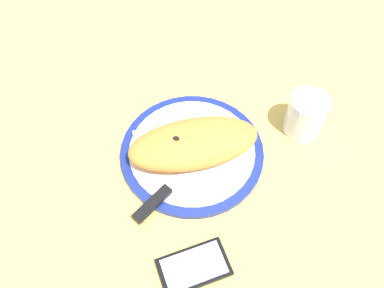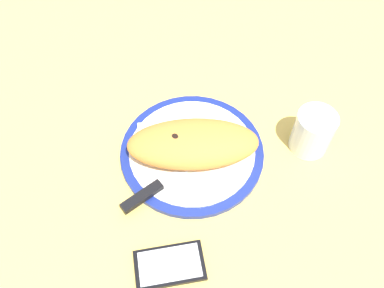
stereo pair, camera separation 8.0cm
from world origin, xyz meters
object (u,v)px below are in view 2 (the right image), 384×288
plate (192,152)px  fork (172,125)px  smartphone (170,265)px  water_glass (312,133)px  knife (158,186)px  calzone (193,144)px

plate → fork: bearing=-71.8°
smartphone → water_glass: bearing=-154.9°
fork → knife: 14.80cm
calzone → knife: (8.65, 5.61, -2.63)cm
calzone → knife: calzone is taller
calzone → smartphone: calzone is taller
knife → water_glass: 32.52cm
smartphone → water_glass: (-34.26, -16.03, 3.54)cm
calzone → plate: bearing=-99.0°
plate → fork: 7.45cm
fork → smartphone: size_ratio=1.38×
calzone → fork: (2.20, -7.70, -2.91)cm
fork → water_glass: 28.75cm
water_glass → knife: bearing=2.1°
knife → plate: bearing=-144.3°
fork → water_glass: bearing=155.0°
calzone → knife: 10.64cm
calzone → smartphone: 23.31cm
water_glass → plate: bearing=-12.1°
fork → water_glass: (-25.97, 12.10, 2.40)cm
plate → knife: 10.86cm
plate → smartphone: plate is taller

